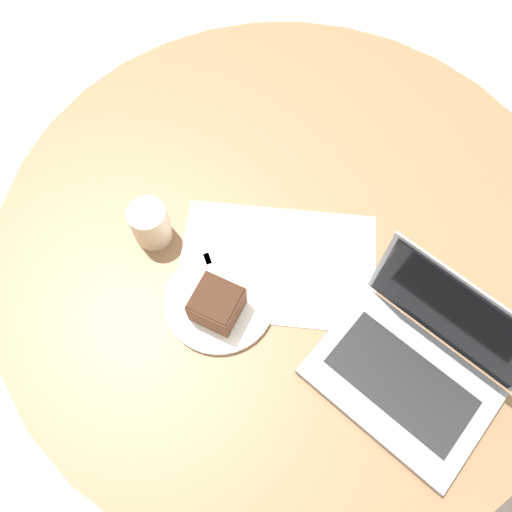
{
  "coord_description": "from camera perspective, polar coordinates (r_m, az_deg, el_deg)",
  "views": [
    {
      "loc": [
        0.25,
        -0.44,
        1.68
      ],
      "look_at": [
        -0.01,
        -0.11,
        0.79
      ],
      "focal_mm": 35.0,
      "sensor_mm": 36.0,
      "label": 1
    }
  ],
  "objects": [
    {
      "name": "paper_document",
      "position": [
        1.02,
        2.48,
        -0.9
      ],
      "size": [
        0.48,
        0.43,
        0.0
      ],
      "rotation": [
        0.0,
        0.0,
        0.56
      ],
      "color": "white",
      "rests_on": "dining_table"
    },
    {
      "name": "coffee_glass",
      "position": [
        1.03,
        -11.99,
        3.6
      ],
      "size": [
        0.08,
        0.08,
        0.09
      ],
      "color": "#C6AD89",
      "rests_on": "dining_table"
    },
    {
      "name": "plate",
      "position": [
        0.99,
        -4.15,
        -5.11
      ],
      "size": [
        0.22,
        0.22,
        0.01
      ],
      "color": "silver",
      "rests_on": "dining_table"
    },
    {
      "name": "dining_table",
      "position": [
        1.17,
        3.5,
        0.25
      ],
      "size": [
        1.25,
        1.25,
        0.75
      ],
      "color": "brown",
      "rests_on": "ground_plane"
    },
    {
      "name": "cake_slice",
      "position": [
        0.94,
        -4.36,
        -5.61
      ],
      "size": [
        0.1,
        0.1,
        0.07
      ],
      "rotation": [
        0.0,
        0.0,
        3.36
      ],
      "color": "brown",
      "rests_on": "plate"
    },
    {
      "name": "ground_plane",
      "position": [
        1.75,
        2.36,
        -8.54
      ],
      "size": [
        12.0,
        12.0,
        0.0
      ],
      "primitive_type": "plane",
      "color": "#B7AD9E"
    },
    {
      "name": "fork",
      "position": [
        0.99,
        -4.64,
        -2.94
      ],
      "size": [
        0.16,
        0.11,
        0.0
      ],
      "rotation": [
        0.0,
        0.0,
        8.87
      ],
      "color": "silver",
      "rests_on": "plate"
    },
    {
      "name": "laptop",
      "position": [
        0.96,
        17.74,
        -11.78
      ],
      "size": [
        0.33,
        0.24,
        0.24
      ],
      "rotation": [
        0.0,
        0.0,
        9.37
      ],
      "color": "gray",
      "rests_on": "dining_table"
    }
  ]
}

